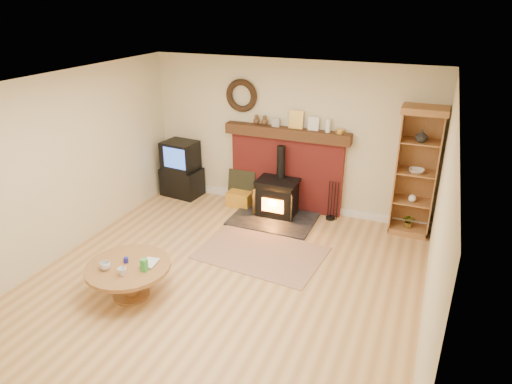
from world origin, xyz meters
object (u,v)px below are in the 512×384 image
at_px(curio_cabinet, 416,172).
at_px(coffee_table, 128,271).
at_px(wood_stove, 277,199).
at_px(tv_unit, 181,170).

height_order(curio_cabinet, coffee_table, curio_cabinet).
height_order(wood_stove, coffee_table, wood_stove).
xyz_separation_m(wood_stove, coffee_table, (-0.94, -2.86, 0.05)).
height_order(wood_stove, tv_unit, wood_stove).
height_order(tv_unit, curio_cabinet, curio_cabinet).
bearing_deg(tv_unit, coffee_table, -71.07).
relative_size(wood_stove, coffee_table, 1.33).
distance_m(wood_stove, tv_unit, 2.01).
bearing_deg(tv_unit, wood_stove, -5.77).
xyz_separation_m(curio_cabinet, coffee_table, (-3.11, -3.15, -0.66)).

